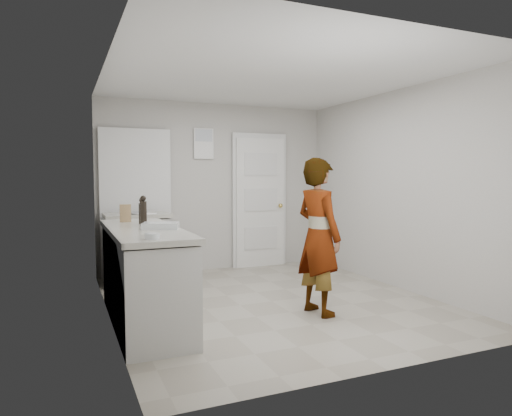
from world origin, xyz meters
name	(u,v)px	position (x,y,z in m)	size (l,w,h in m)	color
ground	(272,301)	(0.00, 0.00, 0.00)	(4.00, 4.00, 0.00)	gray
room_shell	(206,202)	(-0.17, 1.95, 1.02)	(4.00, 4.00, 4.00)	beige
main_counter	(144,279)	(-1.45, -0.20, 0.43)	(0.64, 1.96, 0.93)	#B4B4B0
side_counter	(138,250)	(-1.25, 1.55, 0.43)	(0.84, 0.61, 0.93)	#B4B4B0
person	(318,236)	(0.25, -0.59, 0.80)	(0.59, 0.38, 1.60)	silver
cake_mix_box	(125,213)	(-1.54, 0.44, 1.02)	(0.12, 0.05, 0.19)	olive
spice_jar	(141,218)	(-1.37, 0.41, 0.97)	(0.05, 0.05, 0.08)	tan
oil_cruet_a	(142,211)	(-1.40, 0.16, 1.06)	(0.07, 0.07, 0.27)	black
oil_cruet_b	(143,212)	(-1.43, -0.05, 1.07)	(0.07, 0.07, 0.30)	black
baking_dish	(161,226)	(-1.31, -0.34, 0.95)	(0.39, 0.33, 0.06)	silver
egg_bowl	(152,236)	(-1.52, -1.02, 0.95)	(0.12, 0.12, 0.05)	silver
papers	(142,213)	(-1.20, 1.46, 0.93)	(0.24, 0.30, 0.01)	white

